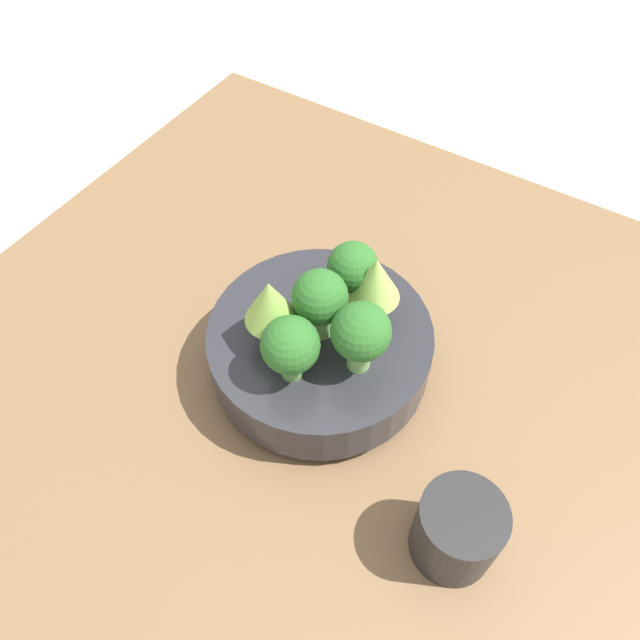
# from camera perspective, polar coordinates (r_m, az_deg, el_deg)

# --- Properties ---
(ground_plane) EXTENTS (6.00, 6.00, 0.00)m
(ground_plane) POSITION_cam_1_polar(r_m,az_deg,el_deg) (0.73, -1.10, -6.68)
(ground_plane) COLOR beige
(table) EXTENTS (0.89, 0.87, 0.04)m
(table) POSITION_cam_1_polar(r_m,az_deg,el_deg) (0.71, -1.13, -5.84)
(table) COLOR brown
(table) RESTS_ON ground_plane
(bowl) EXTENTS (0.24, 0.24, 0.07)m
(bowl) POSITION_cam_1_polar(r_m,az_deg,el_deg) (0.67, 0.00, -2.57)
(bowl) COLOR #28282D
(bowl) RESTS_ON table
(broccoli_floret_center) EXTENTS (0.06, 0.06, 0.08)m
(broccoli_floret_center) POSITION_cam_1_polar(r_m,az_deg,el_deg) (0.60, 0.00, 1.89)
(broccoli_floret_center) COLOR #609347
(broccoli_floret_center) RESTS_ON bowl
(broccoli_floret_left) EXTENTS (0.05, 0.05, 0.08)m
(broccoli_floret_left) POSITION_cam_1_polar(r_m,az_deg,el_deg) (0.64, 2.99, 4.55)
(broccoli_floret_left) COLOR #7AB256
(broccoli_floret_left) RESTS_ON bowl
(broccoli_floret_back) EXTENTS (0.06, 0.06, 0.08)m
(broccoli_floret_back) POSITION_cam_1_polar(r_m,az_deg,el_deg) (0.58, 3.99, -0.92)
(broccoli_floret_back) COLOR #7AB256
(broccoli_floret_back) RESTS_ON bowl
(broccoli_floret_right) EXTENTS (0.06, 0.06, 0.08)m
(broccoli_floret_right) POSITION_cam_1_polar(r_m,az_deg,el_deg) (0.58, -2.73, -2.42)
(broccoli_floret_right) COLOR #609347
(broccoli_floret_right) RESTS_ON bowl
(romanesco_piece_near) EXTENTS (0.05, 0.05, 0.09)m
(romanesco_piece_near) POSITION_cam_1_polar(r_m,az_deg,el_deg) (0.59, -4.58, 1.37)
(romanesco_piece_near) COLOR #609347
(romanesco_piece_near) RESTS_ON bowl
(romanesco_piece_far) EXTENTS (0.05, 0.05, 0.08)m
(romanesco_piece_far) POSITION_cam_1_polar(r_m,az_deg,el_deg) (0.62, 5.03, 3.41)
(romanesco_piece_far) COLOR #609347
(romanesco_piece_far) RESTS_ON bowl
(cup) EXTENTS (0.08, 0.08, 0.08)m
(cup) POSITION_cam_1_polar(r_m,az_deg,el_deg) (0.59, 12.43, -18.28)
(cup) COLOR black
(cup) RESTS_ON table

